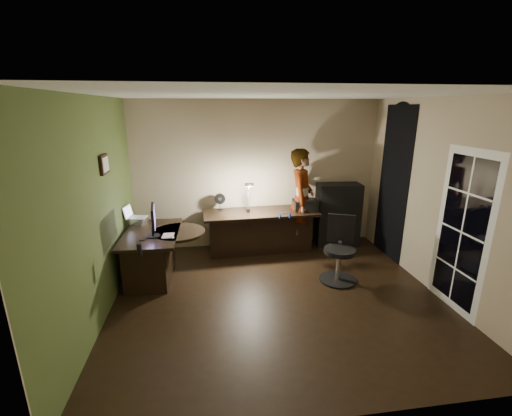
{
  "coord_description": "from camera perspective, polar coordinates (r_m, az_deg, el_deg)",
  "views": [
    {
      "loc": [
        -0.9,
        -4.17,
        2.56
      ],
      "look_at": [
        -0.15,
        1.05,
        1.0
      ],
      "focal_mm": 24.0,
      "sensor_mm": 36.0,
      "label": 1
    }
  ],
  "objects": [
    {
      "name": "floor",
      "position": [
        4.98,
        3.55,
        -14.57
      ],
      "size": [
        4.5,
        4.0,
        0.01
      ],
      "primitive_type": "cube",
      "color": "black",
      "rests_on": "ground"
    },
    {
      "name": "ceiling",
      "position": [
        4.27,
        4.22,
        18.39
      ],
      "size": [
        4.5,
        4.0,
        0.01
      ],
      "primitive_type": "cube",
      "color": "silver",
      "rests_on": "floor"
    },
    {
      "name": "wall_back",
      "position": [
        6.36,
        0.11,
        5.5
      ],
      "size": [
        4.5,
        0.01,
        2.7
      ],
      "primitive_type": "cube",
      "color": "tan",
      "rests_on": "floor"
    },
    {
      "name": "wall_front",
      "position": [
        2.64,
        13.03,
        -11.23
      ],
      "size": [
        4.5,
        0.01,
        2.7
      ],
      "primitive_type": "cube",
      "color": "tan",
      "rests_on": "floor"
    },
    {
      "name": "wall_left",
      "position": [
        4.55,
        -25.16,
        -0.54
      ],
      "size": [
        0.01,
        4.0,
        2.7
      ],
      "primitive_type": "cube",
      "color": "tan",
      "rests_on": "floor"
    },
    {
      "name": "wall_right",
      "position": [
        5.37,
        28.13,
        1.48
      ],
      "size": [
        0.01,
        4.0,
        2.7
      ],
      "primitive_type": "cube",
      "color": "tan",
      "rests_on": "floor"
    },
    {
      "name": "green_wall_overlay",
      "position": [
        4.54,
        -24.98,
        -0.54
      ],
      "size": [
        0.0,
        4.0,
        2.7
      ],
      "primitive_type": "cube",
      "color": "#475B28",
      "rests_on": "floor"
    },
    {
      "name": "arched_doorway",
      "position": [
        6.31,
        21.94,
        3.75
      ],
      "size": [
        0.01,
        0.9,
        2.6
      ],
      "primitive_type": "cube",
      "color": "black",
      "rests_on": "floor"
    },
    {
      "name": "french_door",
      "position": [
        5.02,
        31.1,
        -3.47
      ],
      "size": [
        0.02,
        0.92,
        2.1
      ],
      "primitive_type": "cube",
      "color": "white",
      "rests_on": "floor"
    },
    {
      "name": "framed_picture",
      "position": [
        4.86,
        -24.01,
        6.67
      ],
      "size": [
        0.04,
        0.3,
        0.25
      ],
      "primitive_type": "cube",
      "color": "black",
      "rests_on": "wall_left"
    },
    {
      "name": "desk_left",
      "position": [
        5.52,
        -16.74,
        -7.58
      ],
      "size": [
        0.83,
        1.32,
        0.75
      ],
      "primitive_type": "cube",
      "rotation": [
        0.0,
        0.0,
        -0.03
      ],
      "color": "black",
      "rests_on": "floor"
    },
    {
      "name": "desk_right",
      "position": [
        6.23,
        0.76,
        -3.98
      ],
      "size": [
        2.07,
        0.8,
        0.76
      ],
      "primitive_type": "cube",
      "rotation": [
        0.0,
        0.0,
        0.04
      ],
      "color": "black",
      "rests_on": "floor"
    },
    {
      "name": "cabinet",
      "position": [
        6.67,
        13.43,
        -1.1
      ],
      "size": [
        0.82,
        0.45,
        1.2
      ],
      "primitive_type": "cube",
      "rotation": [
        0.0,
        0.0,
        -0.06
      ],
      "color": "black",
      "rests_on": "floor"
    },
    {
      "name": "laptop_stand",
      "position": [
        5.82,
        -19.1,
        -2.05
      ],
      "size": [
        0.29,
        0.26,
        0.1
      ],
      "primitive_type": "cube",
      "rotation": [
        0.0,
        0.0,
        -0.28
      ],
      "color": "silver",
      "rests_on": "desk_left"
    },
    {
      "name": "laptop",
      "position": [
        5.77,
        -19.24,
        -0.59
      ],
      "size": [
        0.35,
        0.33,
        0.21
      ],
      "primitive_type": "cube",
      "rotation": [
        0.0,
        0.0,
        -0.2
      ],
      "color": "silver",
      "rests_on": "laptop_stand"
    },
    {
      "name": "monitor",
      "position": [
        5.16,
        -16.88,
        -2.83
      ],
      "size": [
        0.16,
        0.51,
        0.33
      ],
      "primitive_type": "cube",
      "rotation": [
        0.0,
        0.0,
        0.13
      ],
      "color": "black",
      "rests_on": "desk_left"
    },
    {
      "name": "mouse",
      "position": [
        5.05,
        -13.82,
        -4.78
      ],
      "size": [
        0.09,
        0.1,
        0.03
      ],
      "primitive_type": "ellipsoid",
      "rotation": [
        0.0,
        0.0,
        -0.34
      ],
      "color": "silver",
      "rests_on": "desk_left"
    },
    {
      "name": "phone",
      "position": [
        5.15,
        -18.15,
        -4.9
      ],
      "size": [
        0.11,
        0.16,
        0.01
      ],
      "primitive_type": "cube",
      "rotation": [
        0.0,
        0.0,
        -0.31
      ],
      "color": "black",
      "rests_on": "desk_left"
    },
    {
      "name": "pen",
      "position": [
        5.58,
        -16.43,
        -3.08
      ],
      "size": [
        0.04,
        0.15,
        0.01
      ],
      "primitive_type": "cube",
      "rotation": [
        0.0,
        0.0,
        0.21
      ],
      "color": "black",
      "rests_on": "desk_left"
    },
    {
      "name": "speaker",
      "position": [
        4.59,
        -18.86,
        -6.58
      ],
      "size": [
        0.08,
        0.08,
        0.16
      ],
      "primitive_type": "cylinder",
      "rotation": [
        0.0,
        0.0,
        0.43
      ],
      "color": "black",
      "rests_on": "desk_left"
    },
    {
      "name": "notepad",
      "position": [
        5.16,
        -14.46,
        -4.5
      ],
      "size": [
        0.17,
        0.23,
        0.01
      ],
      "primitive_type": "cube",
      "rotation": [
        0.0,
        0.0,
        -0.05
      ],
      "color": "silver",
      "rests_on": "desk_left"
    },
    {
      "name": "desk_fan",
      "position": [
        6.21,
        -6.03,
        1.1
      ],
      "size": [
        0.2,
        0.12,
        0.3
      ],
      "primitive_type": "cube",
      "rotation": [
        0.0,
        0.0,
        0.05
      ],
      "color": "black",
      "rests_on": "desk_right"
    },
    {
      "name": "headphones",
      "position": [
        5.74,
        4.86,
        -1.22
      ],
      "size": [
        0.22,
        0.1,
        0.1
      ],
      "primitive_type": "cube",
      "rotation": [
        0.0,
        0.0,
        -0.05
      ],
      "color": "navy",
      "rests_on": "desk_right"
    },
    {
      "name": "printer",
      "position": [
        6.27,
        8.21,
        0.62
      ],
      "size": [
        0.44,
        0.35,
        0.19
      ],
      "primitive_type": "cube",
      "rotation": [
        0.0,
        0.0,
        -0.04
      ],
      "color": "black",
      "rests_on": "desk_right"
    },
    {
      "name": "desk_lamp",
      "position": [
        6.0,
        -1.33,
        2.02
      ],
      "size": [
        0.24,
        0.3,
        0.58
      ],
      "primitive_type": "cube",
      "rotation": [
        0.0,
        0.0,
        0.43
      ],
      "color": "black",
      "rests_on": "desk_right"
    },
    {
      "name": "office_chair",
      "position": [
        5.3,
        13.78,
        -6.91
      ],
      "size": [
        0.72,
        0.72,
        1.0
      ],
      "primitive_type": "cube",
      "rotation": [
        0.0,
        0.0,
        -0.38
      ],
      "color": "black",
      "rests_on": "floor"
    },
    {
      "name": "person",
      "position": [
        6.29,
        7.58,
        1.33
      ],
      "size": [
        0.66,
        0.78,
        1.87
      ],
      "primitive_type": "imported",
      "rotation": [
        0.0,
        0.0,
        1.19
      ],
      "color": "#D8A88C",
      "rests_on": "floor"
    }
  ]
}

